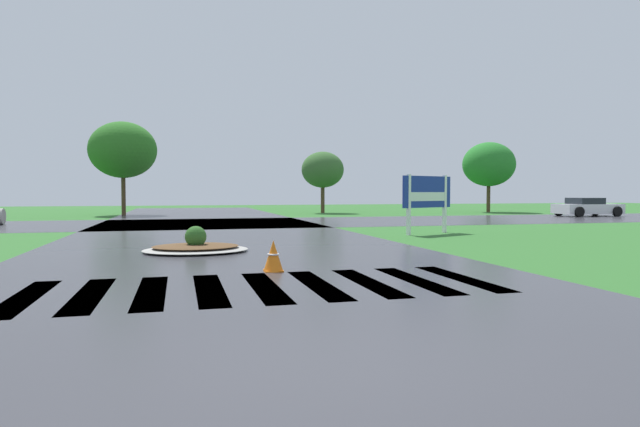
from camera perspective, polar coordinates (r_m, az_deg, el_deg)
The scene contains 9 objects.
ground_plane at distance 4.73m, azimuth 3.28°, elevation -17.85°, with size 120.00×120.00×0.10m, color #2D6628.
asphalt_roadway at distance 14.37m, azimuth -9.08°, elevation -4.01°, with size 10.45×80.00×0.01m, color #35353A.
asphalt_cross_road at distance 27.66m, azimuth -11.74°, elevation -1.01°, with size 90.00×9.41×0.01m, color #35353A.
crosswalk_stripes at distance 9.11m, azimuth -5.81°, elevation -7.65°, with size 7.65×3.06×0.01m.
estate_billboard at distance 20.69m, azimuth 11.19°, elevation 1.94°, with size 2.43×1.15×2.21m.
median_island at distance 14.61m, azimuth -12.91°, elevation -3.43°, with size 2.72×2.27×0.68m.
car_silver_hatch at distance 39.06m, azimuth 26.24°, elevation 0.58°, with size 4.22×2.11×1.19m.
traffic_cone at distance 10.80m, azimuth -4.92°, elevation -4.50°, with size 0.40×0.40×0.62m.
background_treeline at distance 38.58m, azimuth -7.69°, elevation 5.82°, with size 43.13×5.91×6.31m.
Camera 1 is at (-1.37, -4.22, 1.58)m, focal length 30.48 mm.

